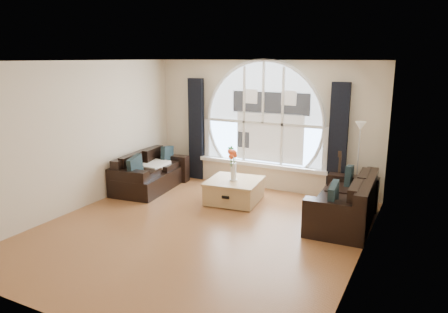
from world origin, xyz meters
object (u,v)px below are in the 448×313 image
vase_flowers (233,161)px  potted_plant (231,152)px  floor_lamp (358,164)px  guitar (339,177)px  sofa_right (344,200)px  coffee_chest (234,190)px  sofa_left (151,171)px

vase_flowers → potted_plant: size_ratio=2.40×
floor_lamp → guitar: (-0.30, -0.11, -0.27)m
sofa_right → floor_lamp: floor_lamp is taller
coffee_chest → vase_flowers: 0.59m
sofa_right → vase_flowers: (-2.11, 0.07, 0.43)m
coffee_chest → sofa_right: bearing=-9.8°
potted_plant → sofa_left: bearing=-137.8°
vase_flowers → guitar: size_ratio=0.66×
vase_flowers → guitar: vase_flowers is taller
sofa_left → coffee_chest: 1.96m
sofa_right → coffee_chest: (-2.11, 0.12, -0.16)m
sofa_left → vase_flowers: 2.00m
floor_lamp → guitar: size_ratio=1.51×
vase_flowers → potted_plant: vase_flowers is taller
sofa_right → vase_flowers: size_ratio=2.60×
coffee_chest → floor_lamp: (2.12, 0.94, 0.56)m
sofa_left → vase_flowers: (1.96, 0.01, 0.43)m
sofa_left → vase_flowers: vase_flowers is taller
sofa_left → sofa_right: (4.06, -0.06, 0.00)m
sofa_right → guitar: size_ratio=1.72×
vase_flowers → guitar: bearing=26.1°
vase_flowers → sofa_right: bearing=-1.9°
potted_plant → sofa_right: bearing=-24.4°
coffee_chest → vase_flowers: bearing=-89.6°
sofa_right → coffee_chest: bearing=174.1°
sofa_left → floor_lamp: floor_lamp is taller
sofa_left → vase_flowers: bearing=-6.3°
guitar → potted_plant: (-2.46, 0.29, 0.17)m
vase_flowers → guitar: (1.82, 0.89, -0.30)m
sofa_left → guitar: (3.77, 0.90, 0.13)m
sofa_left → potted_plant: potted_plant is taller
coffee_chest → potted_plant: (-0.64, 1.13, 0.45)m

